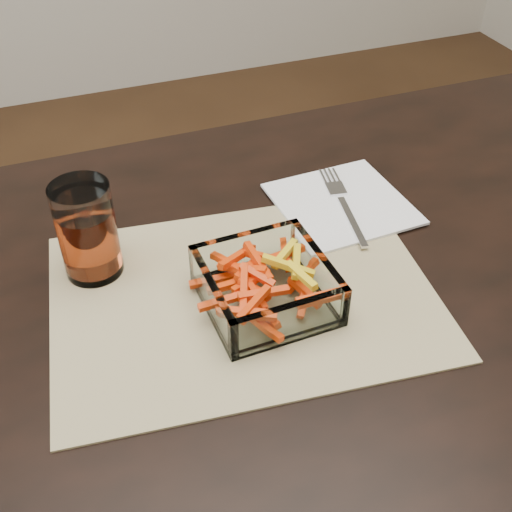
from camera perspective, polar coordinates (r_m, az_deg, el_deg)
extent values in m
cube|color=black|center=(0.79, 8.47, -4.33)|extent=(1.60, 0.90, 0.03)
cube|color=tan|center=(0.77, -1.14, -3.47)|extent=(0.49, 0.38, 0.00)
cube|color=white|center=(0.75, 0.91, -3.89)|extent=(0.14, 0.14, 0.01)
cube|color=white|center=(0.78, -0.96, 0.42)|extent=(0.14, 0.01, 0.06)
cube|color=white|center=(0.70, 3.08, -6.00)|extent=(0.14, 0.01, 0.06)
cube|color=white|center=(0.72, -3.89, -3.95)|extent=(0.01, 0.14, 0.06)
cube|color=white|center=(0.76, 5.49, -1.30)|extent=(0.01, 0.14, 0.06)
cylinder|color=white|center=(0.79, -14.78, 2.21)|extent=(0.07, 0.07, 0.12)
cylinder|color=#B23C19|center=(0.79, -14.62, 1.43)|extent=(0.06, 0.06, 0.08)
cube|color=white|center=(0.92, 7.65, 4.65)|extent=(0.18, 0.18, 0.00)
cube|color=silver|center=(0.88, 8.55, 3.05)|extent=(0.03, 0.11, 0.00)
cube|color=silver|center=(0.94, 7.11, 5.97)|extent=(0.03, 0.04, 0.00)
cube|color=silver|center=(0.96, 5.97, 7.04)|extent=(0.01, 0.04, 0.00)
cube|color=silver|center=(0.96, 6.35, 7.08)|extent=(0.01, 0.04, 0.00)
cube|color=silver|center=(0.97, 6.75, 7.11)|extent=(0.01, 0.04, 0.00)
cube|color=silver|center=(0.97, 7.13, 7.15)|extent=(0.01, 0.04, 0.00)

